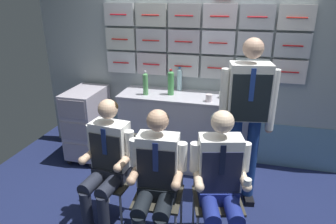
# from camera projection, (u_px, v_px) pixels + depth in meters

# --- Properties ---
(ground) EXTENTS (4.80, 4.80, 0.04)m
(ground) POSITION_uv_depth(u_px,v_px,m) (170.00, 222.00, 2.98)
(ground) COLOR #192148
(galley_bulkhead) EXTENTS (4.20, 0.14, 2.15)m
(galley_bulkhead) POSITION_uv_depth(u_px,v_px,m) (197.00, 76.00, 3.80)
(galley_bulkhead) COLOR #929EA2
(galley_bulkhead) RESTS_ON ground
(galley_counter) EXTENTS (1.57, 0.53, 0.94)m
(galley_counter) POSITION_uv_depth(u_px,v_px,m) (184.00, 131.00, 3.80)
(galley_counter) COLOR silver
(galley_counter) RESTS_ON ground
(service_trolley) EXTENTS (0.40, 0.65, 0.94)m
(service_trolley) POSITION_uv_depth(u_px,v_px,m) (87.00, 122.00, 3.99)
(service_trolley) COLOR black
(service_trolley) RESTS_ON ground
(folding_chair_left) EXTENTS (0.44, 0.44, 0.86)m
(folding_chair_left) POSITION_uv_depth(u_px,v_px,m) (117.00, 166.00, 2.91)
(folding_chair_left) COLOR #A8AAAF
(folding_chair_left) RESTS_ON ground
(crew_member_left) EXTENTS (0.47, 0.60, 1.24)m
(crew_member_left) POSITION_uv_depth(u_px,v_px,m) (107.00, 161.00, 2.72)
(crew_member_left) COLOR black
(crew_member_left) RESTS_ON ground
(folding_chair_center) EXTENTS (0.43, 0.43, 0.86)m
(folding_chair_center) POSITION_uv_depth(u_px,v_px,m) (160.00, 182.00, 2.67)
(folding_chair_center) COLOR #A8AAAF
(folding_chair_center) RESTS_ON ground
(crew_member_center) EXTENTS (0.48, 0.60, 1.25)m
(crew_member_center) POSITION_uv_depth(u_px,v_px,m) (156.00, 178.00, 2.46)
(crew_member_center) COLOR black
(crew_member_center) RESTS_ON ground
(folding_chair_right) EXTENTS (0.49, 0.49, 0.86)m
(folding_chair_right) POSITION_uv_depth(u_px,v_px,m) (216.00, 185.00, 2.62)
(folding_chair_right) COLOR #A8AAAF
(folding_chair_right) RESTS_ON ground
(crew_member_right) EXTENTS (0.50, 0.65, 1.26)m
(crew_member_right) POSITION_uv_depth(u_px,v_px,m) (221.00, 181.00, 2.41)
(crew_member_right) COLOR black
(crew_member_right) RESTS_ON ground
(crew_member_standing) EXTENTS (0.54, 0.32, 1.72)m
(crew_member_standing) POSITION_uv_depth(u_px,v_px,m) (247.00, 110.00, 2.93)
(crew_member_standing) COLOR black
(crew_member_standing) RESTS_ON ground
(water_bottle_tall) EXTENTS (0.08, 0.08, 0.31)m
(water_bottle_tall) POSITION_uv_depth(u_px,v_px,m) (240.00, 88.00, 3.42)
(water_bottle_tall) COLOR #48A354
(water_bottle_tall) RESTS_ON galley_counter
(water_bottle_blue_cap) EXTENTS (0.06, 0.06, 0.30)m
(water_bottle_blue_cap) POSITION_uv_depth(u_px,v_px,m) (180.00, 79.00, 3.77)
(water_bottle_blue_cap) COLOR #ACD5E1
(water_bottle_blue_cap) RESTS_ON galley_counter
(water_bottle_clear) EXTENTS (0.08, 0.08, 0.31)m
(water_bottle_clear) POSITION_uv_depth(u_px,v_px,m) (171.00, 83.00, 3.60)
(water_bottle_clear) COLOR #46974F
(water_bottle_clear) RESTS_ON galley_counter
(water_bottle_short) EXTENTS (0.06, 0.06, 0.29)m
(water_bottle_short) POSITION_uv_depth(u_px,v_px,m) (145.00, 84.00, 3.60)
(water_bottle_short) COLOR #539B59
(water_bottle_short) RESTS_ON galley_counter
(coffee_cup_white) EXTENTS (0.07, 0.07, 0.07)m
(coffee_cup_white) POSITION_uv_depth(u_px,v_px,m) (222.00, 95.00, 3.52)
(coffee_cup_white) COLOR white
(coffee_cup_white) RESTS_ON galley_counter
(coffee_cup_spare) EXTENTS (0.07, 0.07, 0.08)m
(coffee_cup_spare) POSITION_uv_depth(u_px,v_px,m) (209.00, 98.00, 3.41)
(coffee_cup_spare) COLOR silver
(coffee_cup_spare) RESTS_ON galley_counter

